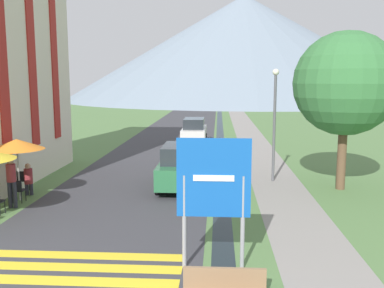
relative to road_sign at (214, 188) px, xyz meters
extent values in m
plane|color=#517542|center=(-0.95, 16.49, -1.98)|extent=(160.00, 160.00, 0.00)
cube|color=#38383D|center=(-3.45, 26.49, -1.97)|extent=(6.40, 60.00, 0.01)
cube|color=gray|center=(2.65, 26.49, -1.97)|extent=(2.20, 60.00, 0.01)
cube|color=black|center=(0.25, 26.49, -1.97)|extent=(0.60, 60.00, 0.00)
cube|color=yellow|center=(-3.45, -0.85, -1.97)|extent=(5.44, 0.44, 0.01)
cube|color=yellow|center=(-3.45, -0.15, -1.97)|extent=(5.44, 0.44, 0.01)
cube|color=yellow|center=(-3.45, 0.55, -1.97)|extent=(5.44, 0.44, 0.01)
cone|color=slate|center=(5.88, 93.04, 9.99)|extent=(82.75, 82.75, 23.93)
cube|color=maroon|center=(-7.88, 5.93, 4.46)|extent=(0.06, 0.70, 9.66)
cube|color=maroon|center=(-7.88, 8.49, 4.46)|extent=(0.06, 0.70, 9.66)
cube|color=maroon|center=(-7.88, 11.04, 4.46)|extent=(0.06, 0.70, 9.66)
cylinder|color=gray|center=(-0.68, 0.02, -0.84)|extent=(0.10, 0.10, 2.26)
cylinder|color=gray|center=(0.68, 0.02, -0.84)|extent=(0.10, 0.10, 2.26)
cube|color=#1451AD|center=(0.00, 0.00, 0.24)|extent=(1.72, 0.05, 1.85)
cube|color=white|center=(0.00, -0.03, 0.24)|extent=(0.95, 0.02, 0.14)
cube|color=#846647|center=(0.25, -1.36, -1.55)|extent=(1.70, 0.08, 0.45)
cube|color=#28663D|center=(-1.35, 7.80, -1.26)|extent=(1.87, 4.21, 0.84)
cube|color=#23282D|center=(-1.35, 7.59, -0.50)|extent=(1.59, 2.32, 0.68)
cylinder|color=black|center=(-2.24, 9.11, -1.68)|extent=(0.18, 0.60, 0.60)
cylinder|color=black|center=(-0.46, 9.11, -1.68)|extent=(0.18, 0.60, 0.60)
cylinder|color=black|center=(-2.24, 6.50, -1.68)|extent=(0.18, 0.60, 0.60)
cylinder|color=black|center=(-0.46, 6.50, -1.68)|extent=(0.18, 0.60, 0.60)
cube|color=silver|center=(-1.59, 20.17, -1.26)|extent=(1.61, 4.36, 0.84)
cube|color=#23282D|center=(-1.59, 19.95, -0.50)|extent=(1.37, 2.40, 0.68)
cylinder|color=black|center=(-2.36, 21.52, -1.68)|extent=(0.18, 0.60, 0.60)
cylinder|color=black|center=(-0.83, 21.52, -1.68)|extent=(0.18, 0.60, 0.60)
cylinder|color=black|center=(-2.36, 18.82, -1.68)|extent=(0.18, 0.60, 0.60)
cylinder|color=black|center=(-0.83, 18.82, -1.68)|extent=(0.18, 0.60, 0.60)
cube|color=black|center=(-7.19, 5.18, -1.53)|extent=(0.40, 0.40, 0.04)
cube|color=black|center=(-7.19, 5.00, -1.33)|extent=(0.40, 0.04, 0.40)
cylinder|color=black|center=(-7.36, 5.35, -1.75)|extent=(0.03, 0.03, 0.45)
cylinder|color=black|center=(-7.02, 5.35, -1.75)|extent=(0.03, 0.03, 0.45)
cylinder|color=black|center=(-7.36, 5.01, -1.75)|extent=(0.03, 0.03, 0.45)
cylinder|color=black|center=(-7.02, 5.01, -1.75)|extent=(0.03, 0.03, 0.45)
cylinder|color=black|center=(-7.06, 3.87, -1.75)|extent=(0.03, 0.03, 0.45)
cylinder|color=black|center=(-7.06, 3.53, -1.75)|extent=(0.03, 0.03, 0.45)
cube|color=black|center=(-7.76, 6.75, -1.53)|extent=(0.40, 0.40, 0.04)
cube|color=black|center=(-7.76, 6.57, -1.33)|extent=(0.40, 0.04, 0.40)
cylinder|color=black|center=(-7.93, 6.92, -1.75)|extent=(0.03, 0.03, 0.45)
cylinder|color=black|center=(-7.59, 6.92, -1.75)|extent=(0.03, 0.03, 0.45)
cylinder|color=black|center=(-7.93, 6.58, -1.75)|extent=(0.03, 0.03, 0.45)
cylinder|color=black|center=(-7.59, 6.58, -1.75)|extent=(0.03, 0.03, 0.45)
cylinder|color=#B7B2A8|center=(-7.27, 5.41, -0.86)|extent=(0.06, 0.06, 2.22)
cone|color=orange|center=(-7.27, 5.41, 0.15)|extent=(1.98, 1.98, 0.38)
cylinder|color=#282833|center=(-7.17, 4.47, -1.50)|extent=(0.14, 0.14, 0.95)
cylinder|color=#282833|center=(-6.99, 4.47, -1.50)|extent=(0.14, 0.14, 0.95)
cylinder|color=maroon|center=(-7.08, 4.47, -0.72)|extent=(0.32, 0.32, 0.62)
sphere|color=#9E755B|center=(-7.08, 4.47, -0.31)|extent=(0.22, 0.22, 0.22)
cylinder|color=#282833|center=(-7.35, 6.16, -1.75)|extent=(0.14, 0.14, 0.46)
cylinder|color=#282833|center=(-7.17, 6.16, -1.75)|extent=(0.14, 0.14, 0.46)
cylinder|color=maroon|center=(-7.26, 6.16, -1.22)|extent=(0.32, 0.32, 0.59)
sphere|color=tan|center=(-7.26, 6.16, -0.83)|extent=(0.22, 0.22, 0.22)
cylinder|color=#515156|center=(2.54, 9.12, 0.36)|extent=(0.12, 0.12, 4.67)
sphere|color=silver|center=(2.54, 9.12, 2.81)|extent=(0.28, 0.28, 0.28)
cylinder|color=brown|center=(5.14, 7.88, -0.70)|extent=(0.36, 0.36, 2.55)
sphere|color=#336B38|center=(5.14, 7.88, 2.34)|extent=(4.15, 4.15, 4.15)
camera|label=1|loc=(0.09, -9.64, 2.46)|focal=40.00mm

